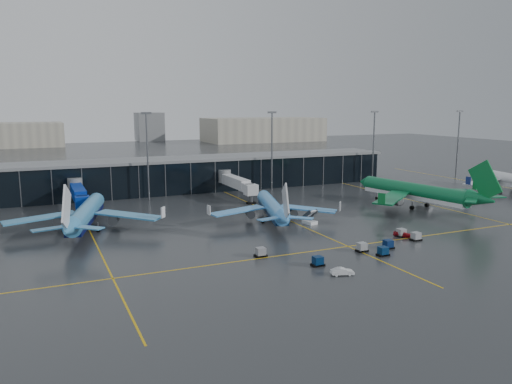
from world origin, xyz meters
name	(u,v)px	position (x,y,z in m)	size (l,w,h in m)	color
ground	(269,234)	(0.00, 0.00, 0.00)	(600.00, 600.00, 0.00)	#282B2D
terminal_pier	(187,174)	(0.00, 62.00, 5.42)	(142.00, 17.00, 10.70)	black
jet_bridges	(79,193)	(-35.00, 42.99, 4.55)	(94.00, 27.50, 7.20)	#595B60
flood_masts	(213,150)	(5.00, 50.00, 13.81)	(203.00, 0.50, 25.50)	#595B60
distant_hangars	(172,131)	(49.94, 270.08, 8.79)	(260.00, 71.00, 22.00)	#B2AD99
taxi_lines	(287,220)	(10.00, 10.61, 0.01)	(220.00, 120.00, 0.02)	gold
airliner_arkefly	(85,203)	(-35.49, 19.57, 6.21)	(35.48, 40.41, 12.42)	#3988BE
airliner_klm_near	(272,198)	(5.87, 10.57, 5.58)	(31.90, 36.33, 11.16)	#4495E1
airliner_aer_lingus	(414,182)	(48.56, 10.27, 6.95)	(39.71, 45.22, 13.90)	#0C6738
airliner_ba	(505,172)	(93.69, 18.62, 6.28)	(35.89, 40.88, 12.56)	silver
baggage_carts	(364,246)	(11.19, -18.39, 0.76)	(35.92, 11.10, 1.70)	black
mobile_airstair	(310,221)	(12.74, 4.58, 0.77)	(2.87, 3.62, 3.45)	white
service_van_red	(403,234)	(24.73, -13.64, 0.66)	(1.56, 3.87, 1.32)	maroon
service_van_white	(342,271)	(-0.58, -28.72, 0.62)	(1.32, 3.79, 1.25)	silver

